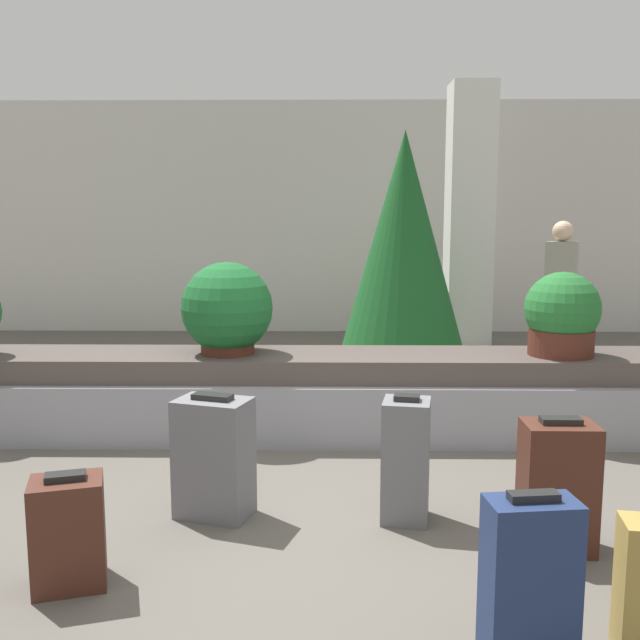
{
  "coord_description": "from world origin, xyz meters",
  "views": [
    {
      "loc": [
        0.08,
        -3.73,
        1.62
      ],
      "look_at": [
        0.0,
        1.47,
        0.86
      ],
      "focal_mm": 40.0,
      "sensor_mm": 36.0,
      "label": 1
    }
  ],
  "objects_px": {
    "traveler_0": "(560,281)",
    "potted_plant_2": "(227,310)",
    "pillar": "(469,218)",
    "suitcase_6": "(557,486)",
    "suitcase_3": "(529,586)",
    "potted_plant_1": "(562,316)",
    "suitcase_1": "(214,457)",
    "suitcase_4": "(68,532)",
    "suitcase_0": "(406,460)",
    "decorated_tree": "(404,242)"
  },
  "relations": [
    {
      "from": "traveler_0",
      "to": "potted_plant_2",
      "type": "bearing_deg",
      "value": -115.15
    },
    {
      "from": "pillar",
      "to": "suitcase_6",
      "type": "height_order",
      "value": "pillar"
    },
    {
      "from": "suitcase_3",
      "to": "potted_plant_1",
      "type": "xyz_separation_m",
      "value": [
        0.98,
        2.78,
        0.58
      ]
    },
    {
      "from": "suitcase_1",
      "to": "potted_plant_2",
      "type": "height_order",
      "value": "potted_plant_2"
    },
    {
      "from": "suitcase_4",
      "to": "potted_plant_1",
      "type": "height_order",
      "value": "potted_plant_1"
    },
    {
      "from": "suitcase_6",
      "to": "potted_plant_1",
      "type": "height_order",
      "value": "potted_plant_1"
    },
    {
      "from": "suitcase_6",
      "to": "traveler_0",
      "type": "bearing_deg",
      "value": 73.06
    },
    {
      "from": "suitcase_0",
      "to": "decorated_tree",
      "type": "height_order",
      "value": "decorated_tree"
    },
    {
      "from": "pillar",
      "to": "suitcase_1",
      "type": "distance_m",
      "value": 5.73
    },
    {
      "from": "suitcase_4",
      "to": "potted_plant_1",
      "type": "relative_size",
      "value": 0.85
    },
    {
      "from": "suitcase_1",
      "to": "potted_plant_2",
      "type": "xyz_separation_m",
      "value": [
        -0.13,
        1.49,
        0.61
      ]
    },
    {
      "from": "traveler_0",
      "to": "decorated_tree",
      "type": "xyz_separation_m",
      "value": [
        -1.72,
        -0.11,
        0.42
      ]
    },
    {
      "from": "suitcase_0",
      "to": "potted_plant_2",
      "type": "bearing_deg",
      "value": 137.15
    },
    {
      "from": "pillar",
      "to": "suitcase_0",
      "type": "distance_m",
      "value": 5.42
    },
    {
      "from": "suitcase_6",
      "to": "traveler_0",
      "type": "relative_size",
      "value": 0.42
    },
    {
      "from": "pillar",
      "to": "suitcase_6",
      "type": "distance_m",
      "value": 5.63
    },
    {
      "from": "suitcase_1",
      "to": "traveler_0",
      "type": "xyz_separation_m",
      "value": [
        3.13,
        4.03,
        0.6
      ]
    },
    {
      "from": "potted_plant_2",
      "to": "suitcase_1",
      "type": "bearing_deg",
      "value": -84.97
    },
    {
      "from": "suitcase_4",
      "to": "traveler_0",
      "type": "bearing_deg",
      "value": 35.8
    },
    {
      "from": "suitcase_3",
      "to": "suitcase_6",
      "type": "height_order",
      "value": "suitcase_3"
    },
    {
      "from": "suitcase_6",
      "to": "decorated_tree",
      "type": "bearing_deg",
      "value": 94.92
    },
    {
      "from": "suitcase_4",
      "to": "suitcase_6",
      "type": "height_order",
      "value": "suitcase_6"
    },
    {
      "from": "suitcase_0",
      "to": "pillar",
      "type": "bearing_deg",
      "value": 85.66
    },
    {
      "from": "potted_plant_2",
      "to": "traveler_0",
      "type": "height_order",
      "value": "traveler_0"
    },
    {
      "from": "suitcase_3",
      "to": "suitcase_4",
      "type": "height_order",
      "value": "suitcase_3"
    },
    {
      "from": "suitcase_3",
      "to": "potted_plant_1",
      "type": "relative_size",
      "value": 1.1
    },
    {
      "from": "suitcase_0",
      "to": "potted_plant_1",
      "type": "bearing_deg",
      "value": 59.07
    },
    {
      "from": "suitcase_1",
      "to": "decorated_tree",
      "type": "distance_m",
      "value": 4.29
    },
    {
      "from": "suitcase_1",
      "to": "suitcase_4",
      "type": "xyz_separation_m",
      "value": [
        -0.52,
        -0.76,
        -0.08
      ]
    },
    {
      "from": "suitcase_0",
      "to": "traveler_0",
      "type": "xyz_separation_m",
      "value": [
        2.09,
        4.07,
        0.6
      ]
    },
    {
      "from": "suitcase_0",
      "to": "decorated_tree",
      "type": "bearing_deg",
      "value": 94.36
    },
    {
      "from": "suitcase_1",
      "to": "suitcase_4",
      "type": "relative_size",
      "value": 1.31
    },
    {
      "from": "pillar",
      "to": "suitcase_1",
      "type": "relative_size",
      "value": 4.7
    },
    {
      "from": "suitcase_3",
      "to": "suitcase_1",
      "type": "bearing_deg",
      "value": 128.51
    },
    {
      "from": "decorated_tree",
      "to": "pillar",
      "type": "bearing_deg",
      "value": 51.73
    },
    {
      "from": "suitcase_3",
      "to": "potted_plant_1",
      "type": "distance_m",
      "value": 3.01
    },
    {
      "from": "suitcase_6",
      "to": "suitcase_0",
      "type": "bearing_deg",
      "value": 154.81
    },
    {
      "from": "suitcase_1",
      "to": "suitcase_3",
      "type": "distance_m",
      "value": 1.89
    },
    {
      "from": "suitcase_1",
      "to": "suitcase_6",
      "type": "distance_m",
      "value": 1.78
    },
    {
      "from": "potted_plant_2",
      "to": "decorated_tree",
      "type": "bearing_deg",
      "value": 57.72
    },
    {
      "from": "suitcase_4",
      "to": "potted_plant_1",
      "type": "distance_m",
      "value": 3.66
    },
    {
      "from": "potted_plant_1",
      "to": "potted_plant_2",
      "type": "height_order",
      "value": "potted_plant_2"
    },
    {
      "from": "suitcase_3",
      "to": "traveler_0",
      "type": "distance_m",
      "value": 5.69
    },
    {
      "from": "suitcase_0",
      "to": "traveler_0",
      "type": "distance_m",
      "value": 4.62
    },
    {
      "from": "pillar",
      "to": "traveler_0",
      "type": "bearing_deg",
      "value": -52.26
    },
    {
      "from": "suitcase_4",
      "to": "suitcase_6",
      "type": "distance_m",
      "value": 2.29
    },
    {
      "from": "suitcase_0",
      "to": "suitcase_6",
      "type": "distance_m",
      "value": 0.78
    },
    {
      "from": "pillar",
      "to": "decorated_tree",
      "type": "height_order",
      "value": "pillar"
    },
    {
      "from": "potted_plant_1",
      "to": "pillar",
      "type": "bearing_deg",
      "value": 90.0
    },
    {
      "from": "suitcase_6",
      "to": "pillar",
      "type": "bearing_deg",
      "value": 84.47
    }
  ]
}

